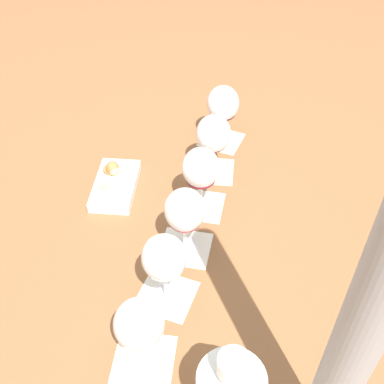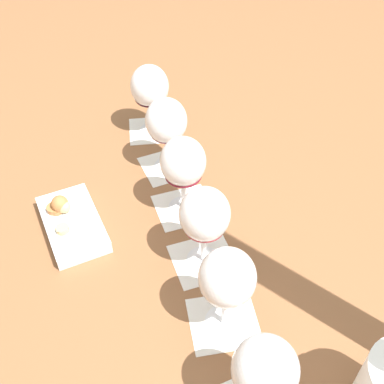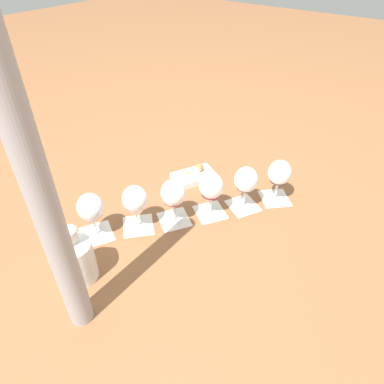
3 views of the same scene
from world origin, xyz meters
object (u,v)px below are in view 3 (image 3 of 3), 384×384
Objects in this scene: snack_dish at (194,175)px; umbrella_pole at (46,211)px; wine_glass_4 at (246,181)px; wine_glass_3 at (211,188)px; wine_glass_1 at (135,201)px; ceramic_vase at (75,257)px; wine_glass_0 at (91,209)px; wine_glass_2 at (173,195)px; wine_glass_5 at (279,174)px.

umbrella_pole is (-0.71, -0.14, 0.37)m from snack_dish.
wine_glass_3 is at bearing 143.74° from wine_glass_4.
ceramic_vase is (-0.27, -0.02, -0.03)m from wine_glass_1.
umbrella_pole is at bearing -168.58° from snack_dish.
wine_glass_3 is at bearing -36.89° from wine_glass_0.
wine_glass_4 is 0.28m from snack_dish.
ceramic_vase is (-0.15, -0.10, -0.03)m from wine_glass_0.
wine_glass_5 is (0.34, -0.24, 0.00)m from wine_glass_2.
wine_glass_1 is at bearing 143.74° from wine_glass_5.
wine_glass_3 is (0.22, -0.16, 0.00)m from wine_glass_1.
wine_glass_1 is (0.12, -0.09, -0.00)m from wine_glass_0.
ceramic_vase reaches higher than wine_glass_5.
wine_glass_0 is at bearing 143.26° from wine_glass_4.
umbrella_pole reaches higher than wine_glass_5.
wine_glass_4 and wine_glass_5 have the same top height.
ceramic_vase is 0.25× the size of umbrella_pole.
umbrella_pole is (-0.79, 0.19, 0.27)m from wine_glass_5.
wine_glass_1 is 0.27m from wine_glass_3.
wine_glass_0 is 0.28m from wine_glass_2.
wine_glass_1 is at bearing 20.22° from umbrella_pole.
wine_glass_4 is at bearing -21.12° from ceramic_vase.
wine_glass_2 reaches higher than snack_dish.
umbrella_pole is (-0.09, -0.11, 0.30)m from ceramic_vase.
wine_glass_1 is 0.37m from snack_dish.
wine_glass_5 is (0.11, -0.08, 0.00)m from wine_glass_4.
wine_glass_3 is at bearing -127.79° from snack_dish.
wine_glass_1 is 0.13m from wine_glass_2.
snack_dish is at bearing 2.05° from wine_glass_1.
ceramic_vase is (-0.48, 0.15, -0.03)m from wine_glass_3.
umbrella_pole reaches higher than snack_dish.
wine_glass_4 is at bearing -36.26° from wine_glass_3.
snack_dish is 0.81m from umbrella_pole.
wine_glass_1 is 1.00× the size of wine_glass_3.
wine_glass_3 is 0.51m from ceramic_vase.
ceramic_vase reaches higher than wine_glass_1.
snack_dish is at bearing 52.21° from wine_glass_3.
wine_glass_5 is 0.86m from umbrella_pole.
wine_glass_4 is at bearing -96.62° from snack_dish.
ceramic_vase is 0.33m from umbrella_pole.
wine_glass_3 is 0.22× the size of umbrella_pole.
wine_glass_5 is 0.22× the size of umbrella_pole.
snack_dish is at bearing -8.85° from wine_glass_0.
wine_glass_5 is 0.84× the size of snack_dish.
wine_glass_4 is 0.74m from umbrella_pole.
wine_glass_1 is at bearing 3.35° from ceramic_vase.
wine_glass_2 and wine_glass_3 have the same top height.
umbrella_pole reaches higher than ceramic_vase.
wine_glass_3 is (0.33, -0.25, 0.00)m from wine_glass_0.
wine_glass_4 is (0.11, -0.08, -0.00)m from wine_glass_3.
wine_glass_2 is 0.27m from wine_glass_4.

